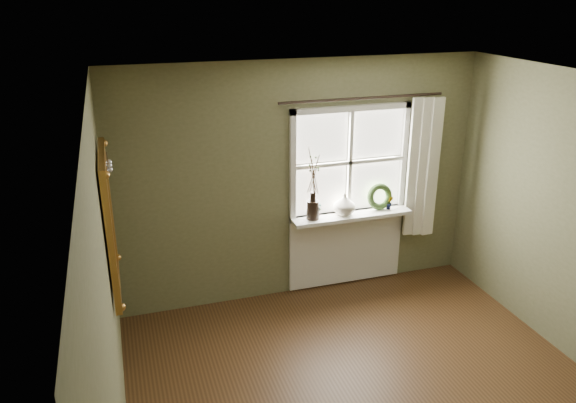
# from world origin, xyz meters

# --- Properties ---
(ceiling) EXTENTS (4.50, 4.50, 0.00)m
(ceiling) POSITION_xyz_m (0.00, 0.00, 2.60)
(ceiling) COLOR silver
(ceiling) RESTS_ON ground
(wall_back) EXTENTS (4.00, 0.10, 2.60)m
(wall_back) POSITION_xyz_m (0.00, 2.30, 1.30)
(wall_back) COLOR #646442
(wall_back) RESTS_ON ground
(wall_left) EXTENTS (0.10, 4.50, 2.60)m
(wall_left) POSITION_xyz_m (-2.05, 0.00, 1.30)
(wall_left) COLOR #646442
(wall_left) RESTS_ON ground
(window_frame) EXTENTS (1.36, 0.06, 1.24)m
(window_frame) POSITION_xyz_m (0.55, 2.23, 1.48)
(window_frame) COLOR silver
(window_frame) RESTS_ON wall_back
(window_sill) EXTENTS (1.36, 0.26, 0.04)m
(window_sill) POSITION_xyz_m (0.55, 2.12, 0.90)
(window_sill) COLOR silver
(window_sill) RESTS_ON wall_back
(window_apron) EXTENTS (1.36, 0.04, 0.88)m
(window_apron) POSITION_xyz_m (0.55, 2.23, 0.46)
(window_apron) COLOR silver
(window_apron) RESTS_ON ground
(dark_jug) EXTENTS (0.17, 0.17, 0.20)m
(dark_jug) POSITION_xyz_m (0.09, 2.12, 1.02)
(dark_jug) COLOR black
(dark_jug) RESTS_ON window_sill
(cream_vase) EXTENTS (0.31, 0.31, 0.25)m
(cream_vase) POSITION_xyz_m (0.46, 2.12, 1.04)
(cream_vase) COLOR beige
(cream_vase) RESTS_ON window_sill
(wreath) EXTENTS (0.31, 0.14, 0.31)m
(wreath) POSITION_xyz_m (0.90, 2.16, 1.04)
(wreath) COLOR #2F461F
(wreath) RESTS_ON window_sill
(potted_plant_left) EXTENTS (0.10, 0.07, 0.18)m
(potted_plant_left) POSITION_xyz_m (0.15, 2.12, 1.01)
(potted_plant_left) COLOR #2F461F
(potted_plant_left) RESTS_ON window_sill
(potted_plant_right) EXTENTS (0.11, 0.10, 0.16)m
(potted_plant_right) POSITION_xyz_m (1.01, 2.12, 1.00)
(potted_plant_right) COLOR #2F461F
(potted_plant_right) RESTS_ON window_sill
(curtain) EXTENTS (0.36, 0.12, 1.59)m
(curtain) POSITION_xyz_m (1.39, 2.13, 1.37)
(curtain) COLOR beige
(curtain) RESTS_ON wall_back
(curtain_rod) EXTENTS (1.84, 0.03, 0.03)m
(curtain_rod) POSITION_xyz_m (0.65, 2.17, 2.18)
(curtain_rod) COLOR black
(curtain_rod) RESTS_ON wall_back
(gilt_mirror) EXTENTS (0.10, 0.96, 1.15)m
(gilt_mirror) POSITION_xyz_m (-1.96, 1.23, 1.51)
(gilt_mirror) COLOR white
(gilt_mirror) RESTS_ON wall_left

